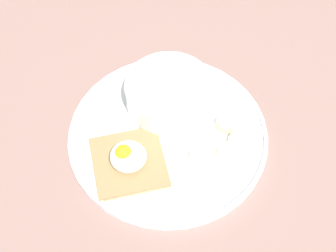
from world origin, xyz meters
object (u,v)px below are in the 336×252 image
at_px(banana_slice_back, 199,153).
at_px(banana_slice_right, 226,151).
at_px(toast_slice, 129,163).
at_px(banana_slice_front, 213,138).
at_px(banana_slice_left, 240,142).
at_px(oatmeal_bowl, 169,94).
at_px(poached_egg, 127,156).
at_px(banana_slice_inner, 226,124).

height_order(banana_slice_back, banana_slice_right, banana_slice_right).
distance_m(toast_slice, banana_slice_front, 0.13).
distance_m(banana_slice_left, banana_slice_right, 0.03).
bearing_deg(banana_slice_back, toast_slice, -157.46).
relative_size(banana_slice_front, banana_slice_right, 0.96).
bearing_deg(banana_slice_left, banana_slice_front, -177.00).
relative_size(banana_slice_left, banana_slice_right, 1.34).
xyz_separation_m(oatmeal_bowl, banana_slice_right, (0.10, -0.07, -0.02)).
bearing_deg(banana_slice_left, oatmeal_bowl, 158.51).
xyz_separation_m(oatmeal_bowl, banana_slice_front, (0.08, -0.05, -0.02)).
xyz_separation_m(toast_slice, poached_egg, (-0.00, -0.00, 0.02)).
bearing_deg(poached_egg, banana_slice_back, 22.36).
distance_m(toast_slice, banana_slice_back, 0.11).
bearing_deg(banana_slice_front, banana_slice_inner, 62.04).
distance_m(oatmeal_bowl, toast_slice, 0.13).
bearing_deg(banana_slice_front, poached_egg, -147.60).
bearing_deg(poached_egg, banana_slice_front, 32.40).
height_order(oatmeal_bowl, poached_egg, oatmeal_bowl).
relative_size(toast_slice, banana_slice_right, 3.70).
xyz_separation_m(banana_slice_left, banana_slice_inner, (-0.03, 0.03, 0.00)).
bearing_deg(poached_egg, toast_slice, 4.25).
height_order(banana_slice_front, banana_slice_back, same).
bearing_deg(banana_slice_inner, oatmeal_bowl, 166.97).
distance_m(banana_slice_front, banana_slice_inner, 0.03).
bearing_deg(banana_slice_right, banana_slice_left, 49.52).
bearing_deg(banana_slice_inner, banana_slice_front, -117.96).
distance_m(oatmeal_bowl, banana_slice_left, 0.13).
relative_size(toast_slice, banana_slice_back, 3.12).
bearing_deg(banana_slice_back, oatmeal_bowl, 129.01).
relative_size(banana_slice_right, banana_slice_inner, 0.85).
relative_size(banana_slice_back, banana_slice_right, 1.19).
relative_size(banana_slice_back, banana_slice_inner, 1.02).
relative_size(toast_slice, banana_slice_left, 2.75).
height_order(oatmeal_bowl, banana_slice_left, oatmeal_bowl).
height_order(toast_slice, banana_slice_right, banana_slice_right).
bearing_deg(banana_slice_inner, banana_slice_left, -44.82).
xyz_separation_m(oatmeal_bowl, toast_slice, (-0.03, -0.12, -0.02)).
relative_size(oatmeal_bowl, banana_slice_right, 3.63).
relative_size(banana_slice_left, banana_slice_inner, 1.15).
distance_m(poached_egg, banana_slice_back, 0.11).
bearing_deg(banana_slice_front, banana_slice_right, -39.97).
xyz_separation_m(banana_slice_right, banana_slice_inner, (-0.01, 0.05, 0.00)).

